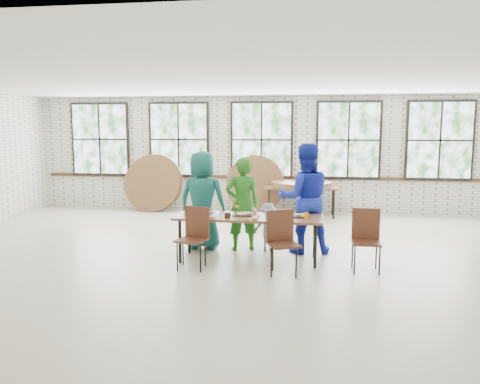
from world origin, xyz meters
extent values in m
plane|color=#BCAD95|center=(0.00, 0.00, 0.00)|extent=(12.00, 12.00, 0.00)
plane|color=white|center=(0.00, 0.00, 3.00)|extent=(12.00, 12.00, 0.00)
plane|color=silver|center=(0.00, 4.50, 1.50)|extent=(12.00, 0.00, 12.00)
plane|color=silver|center=(0.00, -4.50, 1.50)|extent=(12.00, 0.00, 12.00)
cube|color=#422819|center=(0.00, 4.47, 0.90)|extent=(11.80, 0.05, 0.08)
cube|color=black|center=(-4.40, 4.44, 1.88)|extent=(1.62, 0.05, 1.97)
cube|color=white|center=(-4.40, 4.41, 1.88)|extent=(1.50, 0.01, 1.85)
cube|color=black|center=(-2.20, 4.44, 1.88)|extent=(1.62, 0.05, 1.97)
cube|color=white|center=(-2.20, 4.41, 1.88)|extent=(1.50, 0.01, 1.85)
cube|color=black|center=(0.00, 4.44, 1.88)|extent=(1.62, 0.05, 1.97)
cube|color=white|center=(0.00, 4.41, 1.88)|extent=(1.50, 0.01, 1.85)
cube|color=black|center=(2.20, 4.44, 1.88)|extent=(1.62, 0.05, 1.97)
cube|color=white|center=(2.20, 4.41, 1.88)|extent=(1.50, 0.01, 1.85)
cube|color=black|center=(4.40, 4.44, 1.88)|extent=(1.62, 0.05, 1.97)
cube|color=white|center=(4.40, 4.41, 1.88)|extent=(1.50, 0.01, 1.85)
cube|color=brown|center=(0.23, -0.22, 0.72)|extent=(2.42, 0.87, 0.04)
cylinder|color=black|center=(-0.85, -0.52, 0.35)|extent=(0.05, 0.05, 0.70)
cylinder|color=black|center=(-0.85, 0.08, 0.35)|extent=(0.05, 0.05, 0.70)
cylinder|color=black|center=(1.31, -0.52, 0.35)|extent=(0.05, 0.05, 0.70)
cylinder|color=black|center=(1.31, 0.08, 0.35)|extent=(0.05, 0.05, 0.70)
cube|color=#522B1B|center=(-0.59, -0.82, 0.45)|extent=(0.52, 0.50, 0.03)
cube|color=#522B1B|center=(-0.54, -0.63, 0.70)|extent=(0.41, 0.15, 0.50)
cylinder|color=black|center=(-0.77, -0.99, 0.22)|extent=(0.02, 0.02, 0.44)
cylinder|color=black|center=(-0.77, -0.65, 0.22)|extent=(0.02, 0.02, 0.44)
cylinder|color=black|center=(-0.41, -0.99, 0.22)|extent=(0.02, 0.02, 0.44)
cylinder|color=black|center=(-0.41, -0.65, 0.22)|extent=(0.02, 0.02, 0.44)
cube|color=#522B1B|center=(0.85, -0.91, 0.45)|extent=(0.54, 0.53, 0.03)
cube|color=#522B1B|center=(0.77, -0.74, 0.70)|extent=(0.40, 0.19, 0.50)
cylinder|color=black|center=(0.67, -1.08, 0.22)|extent=(0.02, 0.02, 0.44)
cylinder|color=black|center=(0.67, -0.74, 0.22)|extent=(0.02, 0.02, 0.44)
cylinder|color=black|center=(1.03, -1.08, 0.22)|extent=(0.02, 0.02, 0.44)
cylinder|color=black|center=(1.03, -0.74, 0.22)|extent=(0.02, 0.02, 0.44)
cube|color=#522B1B|center=(2.06, -0.60, 0.45)|extent=(0.44, 0.42, 0.03)
cube|color=#522B1B|center=(2.07, -0.41, 0.70)|extent=(0.42, 0.05, 0.50)
cylinder|color=black|center=(1.88, -0.77, 0.22)|extent=(0.02, 0.02, 0.44)
cylinder|color=black|center=(1.88, -0.43, 0.22)|extent=(0.02, 0.02, 0.44)
cylinder|color=black|center=(2.24, -0.77, 0.22)|extent=(0.02, 0.02, 0.44)
cylinder|color=black|center=(2.24, -0.43, 0.22)|extent=(0.02, 0.02, 0.44)
imported|color=#1B675C|center=(-0.68, 0.43, 0.88)|extent=(0.92, 0.65, 1.77)
imported|color=#236B1C|center=(0.04, 0.43, 0.83)|extent=(0.70, 0.56, 1.66)
imported|color=#181238|center=(0.50, 0.43, 0.43)|extent=(0.57, 0.35, 0.86)
imported|color=#192BB4|center=(1.13, 0.43, 0.95)|extent=(1.03, 0.86, 1.91)
cube|color=brown|center=(1.05, 3.87, 0.72)|extent=(1.84, 0.84, 0.04)
cylinder|color=black|center=(0.27, 3.60, 0.35)|extent=(0.04, 0.04, 0.70)
cylinder|color=black|center=(0.27, 4.15, 0.35)|extent=(0.04, 0.04, 0.70)
cylinder|color=black|center=(1.83, 3.60, 0.35)|extent=(0.04, 0.04, 0.70)
cylinder|color=black|center=(1.83, 4.15, 0.35)|extent=(0.04, 0.04, 0.70)
cube|color=black|center=(-0.61, -0.12, 0.75)|extent=(0.44, 0.33, 0.02)
cube|color=black|center=(0.18, -0.13, 0.75)|extent=(0.44, 0.33, 0.02)
cube|color=black|center=(0.99, -0.15, 0.75)|extent=(0.44, 0.33, 0.02)
cylinder|color=black|center=(-0.09, -0.44, 0.79)|extent=(0.09, 0.09, 0.09)
cube|color=red|center=(0.34, -0.37, 0.80)|extent=(0.07, 0.06, 0.11)
cylinder|color=#1768AE|center=(0.54, -0.29, 0.79)|extent=(0.07, 0.07, 0.10)
cylinder|color=orange|center=(1.16, -0.37, 0.80)|extent=(0.07, 0.07, 0.11)
cylinder|color=white|center=(0.63, -0.48, 0.79)|extent=(0.17, 0.17, 0.10)
ellipsoid|color=white|center=(-0.32, -0.47, 0.76)|extent=(0.11, 0.11, 0.05)
ellipsoid|color=white|center=(0.37, -0.50, 0.76)|extent=(0.11, 0.11, 0.05)
cylinder|color=brown|center=(1.05, 3.87, 0.76)|extent=(1.50, 1.50, 0.04)
cylinder|color=brown|center=(1.05, 3.87, 0.80)|extent=(1.50, 1.50, 0.04)
cylinder|color=brown|center=(1.05, 3.87, 0.85)|extent=(1.50, 1.50, 0.04)
cylinder|color=brown|center=(-2.79, 4.16, 0.73)|extent=(1.50, 0.28, 1.49)
cylinder|color=brown|center=(-2.85, 4.06, 0.73)|extent=(1.50, 0.36, 1.48)
cylinder|color=brown|center=(-0.12, 4.06, 0.73)|extent=(1.50, 0.23, 1.49)
camera|label=1|loc=(1.13, -7.68, 2.15)|focal=35.00mm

